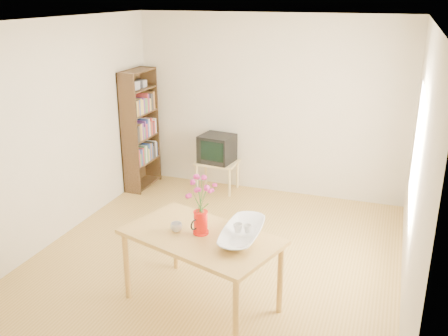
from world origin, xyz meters
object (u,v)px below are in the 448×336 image
at_px(table, 201,243).
at_px(mug, 176,227).
at_px(pitcher, 201,223).
at_px(television, 217,148).
at_px(bowl, 242,213).

height_order(table, mug, mug).
relative_size(pitcher, television, 0.43).
bearing_deg(television, mug, -69.85).
bearing_deg(bowl, television, 114.52).
distance_m(table, mug, 0.27).
height_order(mug, television, television).
bearing_deg(mug, bowl, -179.63).
distance_m(table, bowl, 0.50).
height_order(mug, bowl, bowl).
relative_size(table, bowl, 3.18).
distance_m(table, television, 2.96).
bearing_deg(bowl, pitcher, -170.74).
distance_m(table, pitcher, 0.19).
bearing_deg(table, television, 125.05).
xyz_separation_m(pitcher, bowl, (0.38, 0.06, 0.14)).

